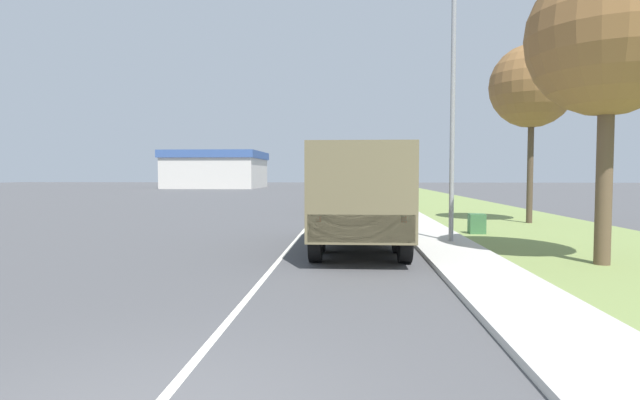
% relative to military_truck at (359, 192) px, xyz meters
% --- Properties ---
extents(ground_plane, '(180.00, 180.00, 0.00)m').
position_rel_military_truck_xyz_m(ground_plane, '(-1.97, 29.75, -1.62)').
color(ground_plane, '#4C4C4F').
extents(lane_centre_stripe, '(0.12, 120.00, 0.00)m').
position_rel_military_truck_xyz_m(lane_centre_stripe, '(-1.97, 29.75, -1.62)').
color(lane_centre_stripe, silver).
rests_on(lane_centre_stripe, ground).
extents(sidewalk_right, '(1.80, 120.00, 0.12)m').
position_rel_military_truck_xyz_m(sidewalk_right, '(2.53, 29.75, -1.56)').
color(sidewalk_right, beige).
rests_on(sidewalk_right, ground).
extents(grass_strip_right, '(7.00, 120.00, 0.02)m').
position_rel_military_truck_xyz_m(grass_strip_right, '(6.93, 29.75, -1.61)').
color(grass_strip_right, olive).
rests_on(grass_strip_right, ground).
extents(military_truck, '(2.43, 7.07, 2.84)m').
position_rel_military_truck_xyz_m(military_truck, '(0.00, 0.00, 0.00)').
color(military_truck, '#545B3D').
rests_on(military_truck, ground).
extents(car_nearest_ahead, '(1.82, 4.67, 1.61)m').
position_rel_military_truck_xyz_m(car_nearest_ahead, '(-0.53, 13.84, -0.90)').
color(car_nearest_ahead, '#336B3D').
rests_on(car_nearest_ahead, ground).
extents(car_second_ahead, '(1.78, 4.60, 1.75)m').
position_rel_military_truck_xyz_m(car_second_ahead, '(-0.25, 23.57, -0.85)').
color(car_second_ahead, '#336B3D').
rests_on(car_second_ahead, ground).
extents(lamp_post, '(1.69, 0.24, 7.42)m').
position_rel_military_truck_xyz_m(lamp_post, '(2.58, 0.95, 2.89)').
color(lamp_post, gray).
rests_on(lamp_post, sidewalk_right).
extents(tree_near_right, '(3.60, 3.60, 7.02)m').
position_rel_military_truck_xyz_m(tree_near_right, '(5.60, -2.25, 3.58)').
color(tree_near_right, brown).
rests_on(tree_near_right, grass_strip_right).
extents(tree_mid_right, '(3.53, 3.53, 7.62)m').
position_rel_military_truck_xyz_m(tree_mid_right, '(7.47, 7.84, 4.22)').
color(tree_mid_right, '#4C3D2D').
rests_on(tree_mid_right, grass_strip_right).
extents(utility_box, '(0.55, 0.45, 0.70)m').
position_rel_military_truck_xyz_m(utility_box, '(4.23, 3.74, -1.25)').
color(utility_box, '#3D7042').
rests_on(utility_box, grass_strip_right).
extents(building_distant, '(14.36, 14.44, 5.75)m').
position_rel_military_truck_xyz_m(building_distant, '(-21.50, 64.25, 1.29)').
color(building_distant, beige).
rests_on(building_distant, ground).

